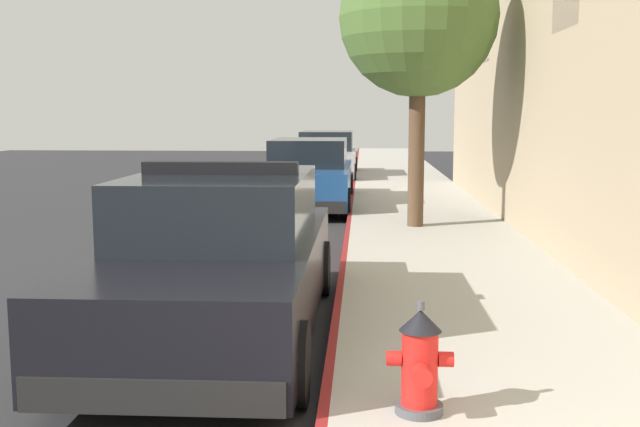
% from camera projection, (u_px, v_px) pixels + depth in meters
% --- Properties ---
extents(ground_plane, '(31.45, 60.00, 0.20)m').
position_uv_depth(ground_plane, '(84.00, 244.00, 12.90)').
color(ground_plane, '#2B2B2D').
extents(sidewalk_pavement, '(2.82, 60.00, 0.17)m').
position_uv_depth(sidewalk_pavement, '(434.00, 237.00, 12.53)').
color(sidewalk_pavement, '#ADA89E').
rests_on(sidewalk_pavement, ground).
extents(curb_painted_edge, '(0.08, 60.00, 0.17)m').
position_uv_depth(curb_painted_edge, '(348.00, 236.00, 12.61)').
color(curb_painted_edge, maroon).
rests_on(curb_painted_edge, ground).
extents(police_cruiser, '(1.94, 4.84, 1.68)m').
position_uv_depth(police_cruiser, '(221.00, 259.00, 7.18)').
color(police_cruiser, black).
rests_on(police_cruiser, ground).
extents(parked_car_silver_ahead, '(1.94, 4.84, 1.56)m').
position_uv_depth(parked_car_silver_ahead, '(309.00, 176.00, 16.88)').
color(parked_car_silver_ahead, navy).
rests_on(parked_car_silver_ahead, ground).
extents(parked_car_dark_far, '(1.94, 4.84, 1.56)m').
position_uv_depth(parked_car_dark_far, '(327.00, 157.00, 24.18)').
color(parked_car_dark_far, '#B2B5BA').
rests_on(parked_car_dark_far, ground).
extents(fire_hydrant, '(0.44, 0.40, 0.76)m').
position_uv_depth(fire_hydrant, '(420.00, 362.00, 4.90)').
color(fire_hydrant, '#4C4C51').
rests_on(fire_hydrant, sidewalk_pavement).
extents(street_tree, '(2.71, 2.71, 4.95)m').
position_uv_depth(street_tree, '(419.00, 18.00, 12.70)').
color(street_tree, brown).
rests_on(street_tree, sidewalk_pavement).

